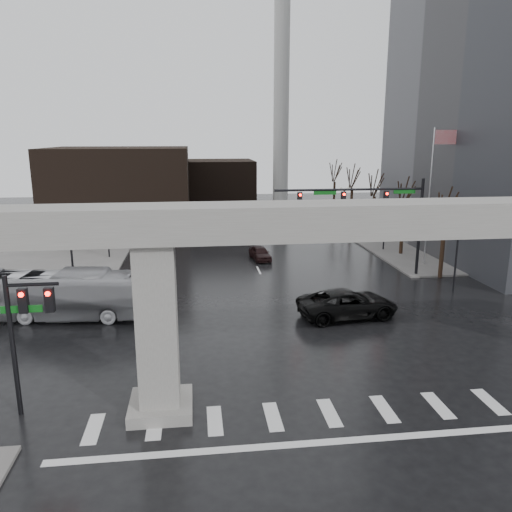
# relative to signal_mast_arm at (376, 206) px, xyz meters

# --- Properties ---
(ground) EXTENTS (160.00, 160.00, 0.00)m
(ground) POSITION_rel_signal_mast_arm_xyz_m (-8.99, -18.80, -5.83)
(ground) COLOR black
(ground) RESTS_ON ground
(sidewalk_ne) EXTENTS (28.00, 36.00, 0.15)m
(sidewalk_ne) POSITION_rel_signal_mast_arm_xyz_m (17.01, 17.20, -5.75)
(sidewalk_ne) COLOR slate
(sidewalk_ne) RESTS_ON ground
(sidewalk_nw) EXTENTS (28.00, 36.00, 0.15)m
(sidewalk_nw) POSITION_rel_signal_mast_arm_xyz_m (-34.99, 17.20, -5.75)
(sidewalk_nw) COLOR slate
(sidewalk_nw) RESTS_ON ground
(elevated_guideway) EXTENTS (48.00, 2.60, 8.70)m
(elevated_guideway) POSITION_rel_signal_mast_arm_xyz_m (-7.73, -18.80, 1.05)
(elevated_guideway) COLOR #989690
(elevated_guideway) RESTS_ON ground
(building_far_left) EXTENTS (16.00, 14.00, 10.00)m
(building_far_left) POSITION_rel_signal_mast_arm_xyz_m (-22.99, 23.20, -0.83)
(building_far_left) COLOR black
(building_far_left) RESTS_ON ground
(building_far_mid) EXTENTS (10.00, 10.00, 8.00)m
(building_far_mid) POSITION_rel_signal_mast_arm_xyz_m (-10.99, 33.20, -1.83)
(building_far_mid) COLOR black
(building_far_mid) RESTS_ON ground
(smokestack) EXTENTS (3.60, 3.60, 30.00)m
(smokestack) POSITION_rel_signal_mast_arm_xyz_m (-2.99, 27.20, 7.52)
(smokestack) COLOR #B9B9B4
(smokestack) RESTS_ON ground
(signal_mast_arm) EXTENTS (12.12, 0.43, 8.00)m
(signal_mast_arm) POSITION_rel_signal_mast_arm_xyz_m (0.00, 0.00, 0.00)
(signal_mast_arm) COLOR black
(signal_mast_arm) RESTS_ON ground
(signal_left_pole) EXTENTS (2.30, 0.30, 6.00)m
(signal_left_pole) POSITION_rel_signal_mast_arm_xyz_m (-21.24, -18.30, -1.76)
(signal_left_pole) COLOR black
(signal_left_pole) RESTS_ON ground
(flagpole_assembly) EXTENTS (2.06, 0.12, 12.00)m
(flagpole_assembly) POSITION_rel_signal_mast_arm_xyz_m (6.30, 3.20, 1.70)
(flagpole_assembly) COLOR silver
(flagpole_assembly) RESTS_ON ground
(lamp_right_0) EXTENTS (1.22, 0.32, 5.11)m
(lamp_right_0) POSITION_rel_signal_mast_arm_xyz_m (4.51, -4.80, -2.36)
(lamp_right_0) COLOR black
(lamp_right_0) RESTS_ON ground
(lamp_right_1) EXTENTS (1.22, 0.32, 5.11)m
(lamp_right_1) POSITION_rel_signal_mast_arm_xyz_m (4.51, 9.20, -2.36)
(lamp_right_1) COLOR black
(lamp_right_1) RESTS_ON ground
(lamp_right_2) EXTENTS (1.22, 0.32, 5.11)m
(lamp_right_2) POSITION_rel_signal_mast_arm_xyz_m (4.51, 23.20, -2.36)
(lamp_right_2) COLOR black
(lamp_right_2) RESTS_ON ground
(lamp_left_0) EXTENTS (1.22, 0.32, 5.11)m
(lamp_left_0) POSITION_rel_signal_mast_arm_xyz_m (-22.49, -4.80, -2.36)
(lamp_left_0) COLOR black
(lamp_left_0) RESTS_ON ground
(lamp_left_1) EXTENTS (1.22, 0.32, 5.11)m
(lamp_left_1) POSITION_rel_signal_mast_arm_xyz_m (-22.49, 9.20, -2.36)
(lamp_left_1) COLOR black
(lamp_left_1) RESTS_ON ground
(lamp_left_2) EXTENTS (1.22, 0.32, 5.11)m
(lamp_left_2) POSITION_rel_signal_mast_arm_xyz_m (-22.49, 23.20, -2.36)
(lamp_left_2) COLOR black
(lamp_left_2) RESTS_ON ground
(tree_right_0) EXTENTS (1.09, 1.58, 7.50)m
(tree_right_0) POSITION_rel_signal_mast_arm_xyz_m (5.54, -0.78, -3.04)
(tree_right_0) COLOR black
(tree_right_0) RESTS_ON ground
(tree_right_1) EXTENTS (1.09, 1.61, 7.67)m
(tree_right_1) POSITION_rel_signal_mast_arm_xyz_m (5.54, 7.22, -2.98)
(tree_right_1) COLOR black
(tree_right_1) RESTS_ON ground
(tree_right_2) EXTENTS (1.10, 1.63, 7.85)m
(tree_right_2) POSITION_rel_signal_mast_arm_xyz_m (5.54, 15.22, -2.91)
(tree_right_2) COLOR black
(tree_right_2) RESTS_ON ground
(tree_right_3) EXTENTS (1.11, 1.66, 8.02)m
(tree_right_3) POSITION_rel_signal_mast_arm_xyz_m (5.54, 23.22, -2.85)
(tree_right_3) COLOR black
(tree_right_3) RESTS_ON ground
(tree_right_4) EXTENTS (1.12, 1.69, 8.19)m
(tree_right_4) POSITION_rel_signal_mast_arm_xyz_m (5.54, 31.22, -2.79)
(tree_right_4) COLOR black
(tree_right_4) RESTS_ON ground
(pickup_truck) EXTENTS (6.72, 3.77, 1.77)m
(pickup_truck) POSITION_rel_signal_mast_arm_xyz_m (-4.82, -8.80, -4.94)
(pickup_truck) COLOR black
(pickup_truck) RESTS_ON ground
(city_bus) EXTENTS (11.39, 3.93, 3.11)m
(city_bus) POSITION_rel_signal_mast_arm_xyz_m (-22.58, -6.80, -4.27)
(city_bus) COLOR #A1A1A5
(city_bus) RESTS_ON ground
(far_car) EXTENTS (2.02, 3.94, 1.28)m
(far_car) POSITION_rel_signal_mast_arm_xyz_m (-8.38, 6.91, -5.19)
(far_car) COLOR black
(far_car) RESTS_ON ground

